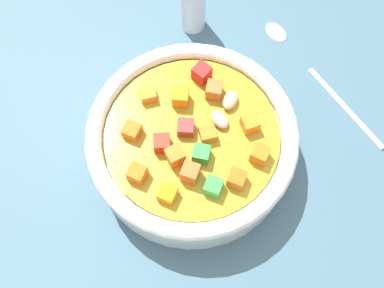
{
  "coord_description": "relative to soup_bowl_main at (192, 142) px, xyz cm",
  "views": [
    {
      "loc": [
        -0.74,
        19.28,
        48.53
      ],
      "look_at": [
        0.0,
        0.0,
        2.59
      ],
      "focal_mm": 46.93,
      "sensor_mm": 36.0,
      "label": 1
    }
  ],
  "objects": [
    {
      "name": "ground_plane",
      "position": [
        0.01,
        -0.01,
        -4.05
      ],
      "size": [
        140.0,
        140.0,
        2.0
      ],
      "primitive_type": "cube",
      "color": "#42667A"
    },
    {
      "name": "soup_bowl_main",
      "position": [
        0.0,
        0.0,
        0.0
      ],
      "size": [
        20.48,
        20.48,
        6.48
      ],
      "color": "white",
      "rests_on": "ground_plane"
    },
    {
      "name": "spoon",
      "position": [
        -12.75,
        -10.75,
        -2.7
      ],
      "size": [
        12.78,
        16.18,
        0.78
      ],
      "rotation": [
        0.0,
        0.0,
        5.36
      ],
      "color": "silver",
      "rests_on": "ground_plane"
    },
    {
      "name": "pepper_shaker",
      "position": [
        0.54,
        -16.28,
        1.3
      ],
      "size": [
        2.86,
        2.86,
        8.72
      ],
      "color": "silver",
      "rests_on": "ground_plane"
    }
  ]
}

